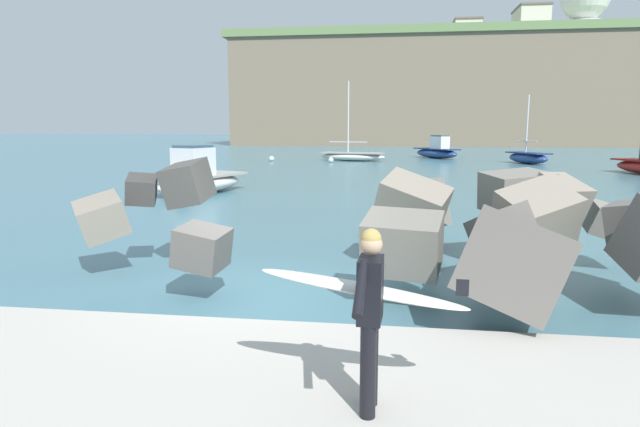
{
  "coord_description": "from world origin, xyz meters",
  "views": [
    {
      "loc": [
        2.4,
        -8.83,
        2.93
      ],
      "look_at": [
        1.1,
        0.5,
        1.4
      ],
      "focal_mm": 30.04,
      "sensor_mm": 36.0,
      "label": 1
    }
  ],
  "objects_px": {
    "mooring_buoy_inner": "(272,159)",
    "mooring_buoy_middle": "(331,160)",
    "boat_near_centre": "(528,157)",
    "station_building_west": "(466,35)",
    "boat_near_left": "(199,178)",
    "boat_near_right": "(437,151)",
    "boat_mid_centre": "(353,156)",
    "station_building_central": "(530,22)",
    "radar_dome": "(585,2)",
    "surfer_with_board": "(368,302)"
  },
  "relations": [
    {
      "from": "mooring_buoy_inner",
      "to": "mooring_buoy_middle",
      "type": "xyz_separation_m",
      "value": [
        5.32,
        -1.24,
        0.0
      ]
    },
    {
      "from": "radar_dome",
      "to": "station_building_west",
      "type": "bearing_deg",
      "value": 139.62
    },
    {
      "from": "mooring_buoy_middle",
      "to": "station_building_central",
      "type": "xyz_separation_m",
      "value": [
        26.95,
        51.95,
        19.78
      ]
    },
    {
      "from": "surfer_with_board",
      "to": "station_building_west",
      "type": "height_order",
      "value": "station_building_west"
    },
    {
      "from": "surfer_with_board",
      "to": "mooring_buoy_middle",
      "type": "xyz_separation_m",
      "value": [
        -5.0,
        39.22,
        -1.06
      ]
    },
    {
      "from": "boat_near_right",
      "to": "mooring_buoy_inner",
      "type": "xyz_separation_m",
      "value": [
        -14.49,
        -6.45,
        -0.46
      ]
    },
    {
      "from": "mooring_buoy_inner",
      "to": "station_building_west",
      "type": "height_order",
      "value": "station_building_west"
    },
    {
      "from": "radar_dome",
      "to": "boat_near_centre",
      "type": "bearing_deg",
      "value": -110.94
    },
    {
      "from": "boat_near_centre",
      "to": "boat_near_right",
      "type": "distance_m",
      "value": 9.47
    },
    {
      "from": "boat_near_left",
      "to": "boat_mid_centre",
      "type": "bearing_deg",
      "value": 78.13
    },
    {
      "from": "boat_near_right",
      "to": "boat_near_left",
      "type": "bearing_deg",
      "value": -113.52
    },
    {
      "from": "boat_near_right",
      "to": "boat_near_centre",
      "type": "bearing_deg",
      "value": -45.12
    },
    {
      "from": "surfer_with_board",
      "to": "station_building_west",
      "type": "xyz_separation_m",
      "value": [
        13.28,
        104.67,
        19.02
      ]
    },
    {
      "from": "surfer_with_board",
      "to": "mooring_buoy_middle",
      "type": "relative_size",
      "value": 4.79
    },
    {
      "from": "radar_dome",
      "to": "surfer_with_board",
      "type": "bearing_deg",
      "value": -108.4
    },
    {
      "from": "boat_near_centre",
      "to": "station_building_central",
      "type": "distance_m",
      "value": 55.69
    },
    {
      "from": "boat_near_right",
      "to": "mooring_buoy_middle",
      "type": "height_order",
      "value": "boat_near_right"
    },
    {
      "from": "boat_near_right",
      "to": "station_building_west",
      "type": "bearing_deg",
      "value": 81.04
    },
    {
      "from": "boat_near_left",
      "to": "mooring_buoy_inner",
      "type": "xyz_separation_m",
      "value": [
        -1.89,
        22.52,
        -0.43
      ]
    },
    {
      "from": "boat_near_left",
      "to": "mooring_buoy_inner",
      "type": "height_order",
      "value": "boat_near_left"
    },
    {
      "from": "mooring_buoy_middle",
      "to": "radar_dome",
      "type": "distance_m",
      "value": 66.01
    },
    {
      "from": "mooring_buoy_middle",
      "to": "station_building_central",
      "type": "bearing_deg",
      "value": 62.58
    },
    {
      "from": "boat_near_left",
      "to": "radar_dome",
      "type": "distance_m",
      "value": 84.98
    },
    {
      "from": "boat_near_centre",
      "to": "station_building_west",
      "type": "relative_size",
      "value": 0.66
    },
    {
      "from": "boat_near_centre",
      "to": "radar_dome",
      "type": "xyz_separation_m",
      "value": [
        19.2,
        50.19,
        22.27
      ]
    },
    {
      "from": "surfer_with_board",
      "to": "boat_mid_centre",
      "type": "distance_m",
      "value": 41.98
    },
    {
      "from": "mooring_buoy_inner",
      "to": "station_building_west",
      "type": "bearing_deg",
      "value": 69.82
    },
    {
      "from": "boat_mid_centre",
      "to": "boat_near_left",
      "type": "bearing_deg",
      "value": -101.87
    },
    {
      "from": "boat_near_left",
      "to": "boat_near_right",
      "type": "xyz_separation_m",
      "value": [
        12.61,
        28.97,
        0.03
      ]
    },
    {
      "from": "boat_near_right",
      "to": "station_building_west",
      "type": "distance_m",
      "value": 61.67
    },
    {
      "from": "surfer_with_board",
      "to": "station_building_west",
      "type": "distance_m",
      "value": 107.21
    },
    {
      "from": "mooring_buoy_inner",
      "to": "station_building_west",
      "type": "xyz_separation_m",
      "value": [
        23.6,
        64.21,
        20.07
      ]
    },
    {
      "from": "surfer_with_board",
      "to": "mooring_buoy_inner",
      "type": "bearing_deg",
      "value": 104.3
    },
    {
      "from": "mooring_buoy_middle",
      "to": "boat_near_left",
      "type": "bearing_deg",
      "value": -99.16
    },
    {
      "from": "boat_near_right",
      "to": "radar_dome",
      "type": "height_order",
      "value": "radar_dome"
    },
    {
      "from": "boat_near_centre",
      "to": "mooring_buoy_inner",
      "type": "bearing_deg",
      "value": 179.29
    },
    {
      "from": "boat_mid_centre",
      "to": "mooring_buoy_inner",
      "type": "height_order",
      "value": "boat_mid_centre"
    },
    {
      "from": "surfer_with_board",
      "to": "boat_near_centre",
      "type": "xyz_separation_m",
      "value": [
        10.86,
        40.2,
        -0.76
      ]
    },
    {
      "from": "boat_mid_centre",
      "to": "station_building_central",
      "type": "relative_size",
      "value": 0.87
    },
    {
      "from": "boat_mid_centre",
      "to": "mooring_buoy_inner",
      "type": "relative_size",
      "value": 15.54
    },
    {
      "from": "surfer_with_board",
      "to": "station_building_west",
      "type": "bearing_deg",
      "value": 82.77
    },
    {
      "from": "boat_mid_centre",
      "to": "station_building_west",
      "type": "distance_m",
      "value": 67.97
    },
    {
      "from": "boat_near_left",
      "to": "surfer_with_board",
      "type": "bearing_deg",
      "value": -64.83
    },
    {
      "from": "boat_near_centre",
      "to": "station_building_west",
      "type": "xyz_separation_m",
      "value": [
        2.42,
        64.47,
        19.78
      ]
    },
    {
      "from": "boat_near_centre",
      "to": "station_building_central",
      "type": "height_order",
      "value": "station_building_central"
    },
    {
      "from": "boat_mid_centre",
      "to": "station_building_west",
      "type": "xyz_separation_m",
      "value": [
        16.69,
        62.83,
        19.85
      ]
    },
    {
      "from": "mooring_buoy_middle",
      "to": "station_building_west",
      "type": "xyz_separation_m",
      "value": [
        18.28,
        65.44,
        20.07
      ]
    },
    {
      "from": "radar_dome",
      "to": "boat_near_left",
      "type": "bearing_deg",
      "value": -117.98
    },
    {
      "from": "boat_near_centre",
      "to": "mooring_buoy_inner",
      "type": "height_order",
      "value": "boat_near_centre"
    },
    {
      "from": "boat_mid_centre",
      "to": "station_building_central",
      "type": "bearing_deg",
      "value": 62.8
    }
  ]
}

